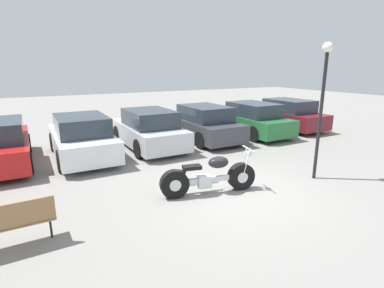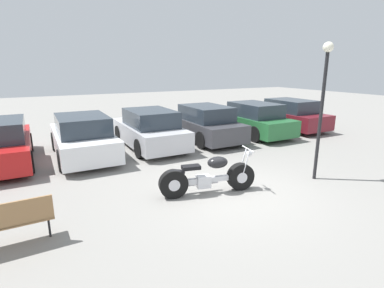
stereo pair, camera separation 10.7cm
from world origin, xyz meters
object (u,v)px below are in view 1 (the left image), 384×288
parked_car_green (251,119)px  parked_car_maroon (286,115)px  parked_car_dark_grey (203,124)px  parked_car_white (82,138)px  lamp_post (323,91)px  parked_car_silver (148,130)px  motorcycle (208,177)px

parked_car_green → parked_car_maroon: 2.50m
parked_car_dark_grey → parked_car_green: bearing=-3.6°
parked_car_white → lamp_post: 7.74m
parked_car_white → parked_car_dark_grey: 4.99m
parked_car_white → lamp_post: bearing=-44.5°
parked_car_white → parked_car_maroon: same height
parked_car_dark_grey → parked_car_maroon: same height
parked_car_silver → parked_car_green: (4.98, -0.10, 0.00)m
parked_car_silver → parked_car_dark_grey: bearing=1.4°
parked_car_dark_grey → lamp_post: (0.40, -5.52, 1.75)m
parked_car_dark_grey → lamp_post: bearing=-85.9°
motorcycle → parked_car_dark_grey: parked_car_dark_grey is taller
parked_car_maroon → parked_car_white: bearing=-178.0°
parked_car_green → motorcycle: bearing=-137.6°
motorcycle → parked_car_maroon: parked_car_maroon is taller
motorcycle → parked_car_green: (5.29, 4.82, 0.26)m
lamp_post → parked_car_dark_grey: bearing=94.1°
parked_car_silver → parked_car_green: 4.98m
parked_car_maroon → lamp_post: lamp_post is taller
parked_car_silver → parked_car_maroon: (7.47, 0.16, 0.00)m
parked_car_white → parked_car_green: bearing=0.7°
parked_car_white → parked_car_green: (7.47, 0.09, 0.00)m
motorcycle → parked_car_silver: (0.30, 4.92, 0.26)m
parked_car_dark_grey → parked_car_maroon: bearing=1.1°
motorcycle → lamp_post: 3.81m
parked_car_white → parked_car_silver: bearing=4.2°
parked_car_silver → parked_car_green: size_ratio=1.00×
lamp_post → parked_car_green: bearing=68.7°
lamp_post → parked_car_silver: bearing=117.9°
parked_car_white → parked_car_silver: (2.49, 0.18, 0.00)m
parked_car_silver → parked_car_maroon: same height
parked_car_silver → parked_car_dark_grey: same height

